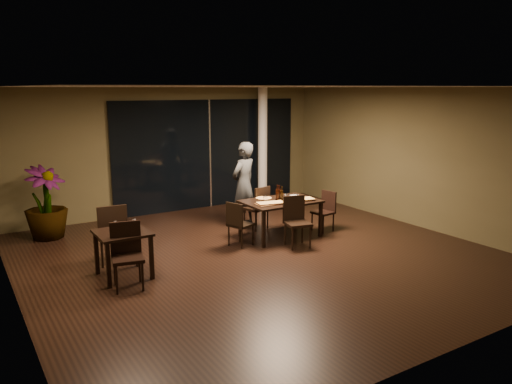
% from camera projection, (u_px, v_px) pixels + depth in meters
% --- Properties ---
extents(ground, '(8.00, 8.00, 0.00)m').
position_uv_depth(ground, '(260.00, 256.00, 9.04)').
color(ground, black).
rests_on(ground, ground).
extents(wall_back, '(8.00, 0.10, 3.00)m').
position_uv_depth(wall_back, '(171.00, 150.00, 12.10)').
color(wall_back, '#484126').
rests_on(wall_back, ground).
extents(wall_front, '(8.00, 0.10, 3.00)m').
position_uv_depth(wall_front, '(462.00, 228.00, 5.38)').
color(wall_front, '#484126').
rests_on(wall_front, ground).
extents(wall_left, '(0.10, 8.00, 3.00)m').
position_uv_depth(wall_left, '(4.00, 201.00, 6.63)').
color(wall_left, '#484126').
rests_on(wall_left, ground).
extents(wall_right, '(0.10, 8.00, 3.00)m').
position_uv_depth(wall_right, '(417.00, 157.00, 10.84)').
color(wall_right, '#484126').
rests_on(wall_right, ground).
extents(ceiling, '(8.00, 8.00, 0.04)m').
position_uv_depth(ceiling, '(260.00, 86.00, 8.43)').
color(ceiling, silver).
rests_on(ceiling, wall_back).
extents(window_panel, '(5.00, 0.06, 2.70)m').
position_uv_depth(window_panel, '(209.00, 154.00, 12.57)').
color(window_panel, black).
rests_on(window_panel, ground).
extents(column, '(0.24, 0.24, 3.00)m').
position_uv_depth(column, '(263.00, 146.00, 13.01)').
color(column, white).
rests_on(column, ground).
extents(main_table, '(1.50, 1.00, 0.75)m').
position_uv_depth(main_table, '(280.00, 204.00, 10.09)').
color(main_table, black).
rests_on(main_table, ground).
extents(side_table, '(0.80, 0.80, 0.75)m').
position_uv_depth(side_table, '(123.00, 239.00, 7.92)').
color(side_table, black).
rests_on(side_table, ground).
extents(chair_main_far, '(0.51, 0.51, 0.93)m').
position_uv_depth(chair_main_far, '(259.00, 205.00, 10.64)').
color(chair_main_far, black).
rests_on(chair_main_far, ground).
extents(chair_main_near, '(0.53, 0.53, 0.96)m').
position_uv_depth(chair_main_near, '(296.00, 218.00, 9.53)').
color(chair_main_near, black).
rests_on(chair_main_near, ground).
extents(chair_main_left, '(0.51, 0.51, 0.87)m').
position_uv_depth(chair_main_left, '(238.00, 222.00, 9.48)').
color(chair_main_left, black).
rests_on(chair_main_left, ground).
extents(chair_main_right, '(0.44, 0.44, 0.84)m').
position_uv_depth(chair_main_right, '(325.00, 209.00, 10.58)').
color(chair_main_right, black).
rests_on(chair_main_right, ground).
extents(chair_side_far, '(0.52, 0.52, 1.06)m').
position_uv_depth(chair_side_far, '(112.00, 231.00, 8.49)').
color(chair_side_far, black).
rests_on(chair_side_far, ground).
extents(chair_side_near, '(0.55, 0.55, 0.99)m').
position_uv_depth(chair_side_near, '(127.00, 251.00, 7.55)').
color(chair_side_near, black).
rests_on(chair_side_near, ground).
extents(diner, '(0.74, 0.62, 1.85)m').
position_uv_depth(diner, '(244.00, 184.00, 10.86)').
color(diner, '#2D3032').
rests_on(diner, ground).
extents(potted_plant, '(1.11, 1.11, 1.47)m').
position_uv_depth(potted_plant, '(46.00, 203.00, 9.95)').
color(potted_plant, '#1A4918').
rests_on(potted_plant, ground).
extents(pizza_board_left, '(0.60, 0.33, 0.01)m').
position_uv_depth(pizza_board_left, '(271.00, 204.00, 9.75)').
color(pizza_board_left, '#432915').
rests_on(pizza_board_left, main_table).
extents(pizza_board_right, '(0.58, 0.31, 0.01)m').
position_uv_depth(pizza_board_right, '(300.00, 200.00, 10.07)').
color(pizza_board_right, '#452916').
rests_on(pizza_board_right, main_table).
extents(oblong_pizza_left, '(0.55, 0.33, 0.02)m').
position_uv_depth(oblong_pizza_left, '(271.00, 203.00, 9.75)').
color(oblong_pizza_left, maroon).
rests_on(oblong_pizza_left, pizza_board_left).
extents(oblong_pizza_right, '(0.59, 0.34, 0.02)m').
position_uv_depth(oblong_pizza_right, '(300.00, 199.00, 10.06)').
color(oblong_pizza_right, '#691209').
rests_on(oblong_pizza_right, pizza_board_right).
extents(round_pizza, '(0.31, 0.31, 0.01)m').
position_uv_depth(round_pizza, '(264.00, 198.00, 10.24)').
color(round_pizza, '#AF3913').
rests_on(round_pizza, main_table).
extents(bottle_a, '(0.07, 0.07, 0.33)m').
position_uv_depth(bottle_a, '(277.00, 193.00, 10.01)').
color(bottle_a, black).
rests_on(bottle_a, main_table).
extents(bottle_b, '(0.06, 0.06, 0.29)m').
position_uv_depth(bottle_b, '(282.00, 194.00, 10.04)').
color(bottle_b, black).
rests_on(bottle_b, main_table).
extents(bottle_c, '(0.07, 0.07, 0.30)m').
position_uv_depth(bottle_c, '(279.00, 193.00, 10.11)').
color(bottle_c, black).
rests_on(bottle_c, main_table).
extents(tumbler_left, '(0.08, 0.08, 0.10)m').
position_uv_depth(tumbler_left, '(265.00, 199.00, 10.02)').
color(tumbler_left, white).
rests_on(tumbler_left, main_table).
extents(tumbler_right, '(0.07, 0.07, 0.09)m').
position_uv_depth(tumbler_right, '(287.00, 196.00, 10.30)').
color(tumbler_right, white).
rests_on(tumbler_right, main_table).
extents(napkin_near, '(0.20, 0.14, 0.01)m').
position_uv_depth(napkin_near, '(306.00, 198.00, 10.24)').
color(napkin_near, white).
rests_on(napkin_near, main_table).
extents(napkin_far, '(0.20, 0.14, 0.01)m').
position_uv_depth(napkin_far, '(295.00, 195.00, 10.51)').
color(napkin_far, silver).
rests_on(napkin_far, main_table).
extents(wine_glass_a, '(0.08, 0.08, 0.17)m').
position_uv_depth(wine_glass_a, '(115.00, 227.00, 7.86)').
color(wine_glass_a, white).
rests_on(wine_glass_a, side_table).
extents(wine_glass_b, '(0.08, 0.08, 0.18)m').
position_uv_depth(wine_glass_b, '(134.00, 225.00, 7.95)').
color(wine_glass_b, white).
rests_on(wine_glass_b, side_table).
extents(side_napkin, '(0.19, 0.13, 0.01)m').
position_uv_depth(side_napkin, '(127.00, 233.00, 7.77)').
color(side_napkin, white).
rests_on(side_napkin, side_table).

